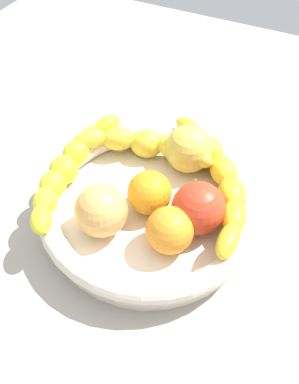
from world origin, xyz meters
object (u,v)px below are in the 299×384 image
(orange_front, at_px, (170,230))
(tomato_red, at_px, (200,206))
(banana_arching_top, at_px, (68,168))
(banana_draped_left, at_px, (221,181))
(apple_yellow, at_px, (189,149))
(fruit_bowl, at_px, (150,206))
(orange_mid_left, at_px, (149,193))
(banana_draped_right, at_px, (145,144))
(peach_blush, at_px, (101,211))

(orange_front, bearing_deg, tomato_red, 67.75)
(banana_arching_top, relative_size, orange_front, 4.07)
(banana_draped_left, relative_size, apple_yellow, 3.15)
(fruit_bowl, distance_m, apple_yellow, 0.10)
(orange_front, height_order, apple_yellow, apple_yellow)
(banana_arching_top, xyz_separation_m, apple_yellow, (0.13, 0.10, 0.01))
(fruit_bowl, bearing_deg, apple_yellow, 80.39)
(orange_front, bearing_deg, orange_mid_left, 139.20)
(banana_arching_top, bearing_deg, orange_front, -12.29)
(orange_front, bearing_deg, banana_arching_top, 167.71)
(orange_mid_left, relative_size, tomato_red, 0.86)
(banana_draped_left, height_order, apple_yellow, apple_yellow)
(banana_draped_left, height_order, banana_draped_right, same)
(banana_draped_right, bearing_deg, tomato_red, -34.52)
(fruit_bowl, relative_size, orange_mid_left, 5.02)
(orange_mid_left, relative_size, peach_blush, 0.88)
(banana_draped_right, xyz_separation_m, peach_blush, (0.01, -0.14, 0.01))
(peach_blush, bearing_deg, apple_yellow, 69.95)
(orange_mid_left, xyz_separation_m, tomato_red, (0.07, 0.01, 0.00))
(fruit_bowl, relative_size, peach_blush, 4.40)
(orange_mid_left, distance_m, apple_yellow, 0.10)
(banana_draped_right, bearing_deg, banana_arching_top, -129.51)
(fruit_bowl, bearing_deg, banana_arching_top, -177.04)
(banana_arching_top, distance_m, apple_yellow, 0.17)
(orange_front, bearing_deg, banana_draped_right, 127.08)
(banana_draped_left, xyz_separation_m, tomato_red, (-0.01, -0.06, 0.01))
(fruit_bowl, distance_m, tomato_red, 0.07)
(banana_draped_left, relative_size, peach_blush, 3.23)
(fruit_bowl, relative_size, banana_arching_top, 1.22)
(banana_draped_right, xyz_separation_m, tomato_red, (0.11, -0.08, 0.01))
(banana_draped_right, height_order, orange_front, orange_front)
(peach_blush, bearing_deg, fruit_bowl, 55.22)
(banana_draped_left, height_order, tomato_red, tomato_red)
(peach_blush, xyz_separation_m, apple_yellow, (0.05, 0.15, 0.00))
(banana_draped_right, distance_m, orange_front, 0.16)
(orange_front, relative_size, peach_blush, 0.88)
(banana_draped_left, bearing_deg, orange_mid_left, -139.86)
(banana_draped_left, bearing_deg, tomato_red, -98.51)
(banana_draped_left, bearing_deg, peach_blush, -133.95)
(banana_draped_right, xyz_separation_m, banana_arching_top, (-0.07, -0.09, -0.00))
(banana_draped_left, distance_m, peach_blush, 0.16)
(orange_front, xyz_separation_m, tomato_red, (0.02, 0.05, 0.00))
(banana_arching_top, height_order, tomato_red, tomato_red)
(orange_mid_left, bearing_deg, apple_yellow, 80.23)
(fruit_bowl, xyz_separation_m, tomato_red, (0.07, 0.00, 0.03))
(tomato_red, bearing_deg, banana_arching_top, -176.82)
(fruit_bowl, xyz_separation_m, peach_blush, (-0.04, -0.06, 0.03))
(apple_yellow, distance_m, tomato_red, 0.10)
(apple_yellow, bearing_deg, peach_blush, -110.05)
(tomato_red, bearing_deg, fruit_bowl, -176.43)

